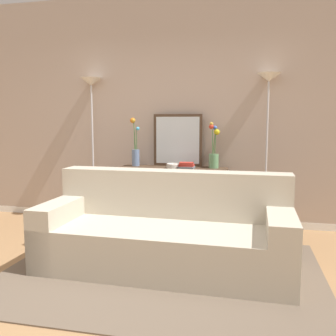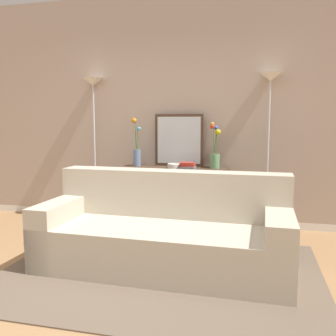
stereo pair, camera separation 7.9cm
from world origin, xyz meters
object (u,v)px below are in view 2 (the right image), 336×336
Objects in this scene: floor_lamp_right at (269,108)px; vase_short_flowers at (215,153)px; console_table at (175,186)px; fruit_bowl at (174,166)px; book_stack at (187,166)px; floor_lamp_left at (94,110)px; couch at (165,234)px; book_row_under_console at (149,221)px; wall_mirror at (179,140)px; vase_tall_flowers at (137,150)px.

vase_short_flowers is (-0.64, -0.09, -0.55)m from floor_lamp_right.
console_table is 0.29m from fruit_bowl.
floor_lamp_right is 9.53× the size of book_stack.
floor_lamp_right is at bearing 9.87° from fruit_bowl.
floor_lamp_left is 2.30m from floor_lamp_right.
book_stack is at bearing 90.58° from couch.
console_table is 1.52m from floor_lamp_right.
console_table is 0.35m from book_stack.
vase_short_flowers reaches higher than book_stack.
floor_lamp_left is (-1.35, 1.41, 1.22)m from couch.
wall_mirror is at bearing 19.21° from book_row_under_console.
vase_tall_flowers is at bearing 169.86° from book_stack.
console_table is 0.60m from wall_mirror.
vase_short_flowers is at bearing -172.04° from floor_lamp_right.
book_row_under_console is at bearing 112.86° from couch.
floor_lamp_left is at bearing -178.60° from wall_mirror.
vase_short_flowers is at bearing 76.66° from couch.
couch reaches higher than book_row_under_console.
floor_lamp_right is 11.39× the size of fruit_bowl.
wall_mirror reaches higher than vase_short_flowers.
wall_mirror is at bearing 166.29° from vase_short_flowers.
wall_mirror is (0.03, 0.13, 0.58)m from console_table.
floor_lamp_left reaches higher than floor_lamp_right.
vase_tall_flowers reaches higher than couch.
wall_mirror is 0.52m from vase_short_flowers.
fruit_bowl is at bearing 98.56° from couch.
fruit_bowl is at bearing -167.70° from vase_short_flowers.
floor_lamp_left is 9.54× the size of book_stack.
floor_lamp_left reaches higher than console_table.
book_row_under_console is at bearing 168.68° from book_stack.
vase_tall_flowers is (0.63, -0.09, -0.53)m from floor_lamp_left.
book_stack is at bearing -56.38° from wall_mirror.
vase_short_flowers reaches higher than book_row_under_console.
wall_mirror is 1.18× the size of vase_short_flowers.
book_row_under_console is (0.16, -0.02, -0.94)m from vase_tall_flowers.
vase_short_flowers is (1.66, -0.09, -0.55)m from floor_lamp_left.
book_row_under_console is (-0.55, 1.30, -0.26)m from couch.
couch is 4.02× the size of vase_short_flowers.
wall_mirror reaches higher than book_stack.
vase_tall_flowers is (-0.71, 1.32, 0.69)m from couch.
console_table reaches higher than book_row_under_console.
floor_lamp_right is 0.85m from vase_short_flowers.
fruit_bowl is at bearing -11.88° from vase_tall_flowers.
vase_short_flowers is at bearing 20.53° from book_stack.
console_table is 8.00× the size of fruit_bowl.
console_table is at bearing -178.44° from vase_short_flowers.
vase_tall_flowers is 1.10× the size of vase_short_flowers.
console_table is 6.70× the size of book_stack.
vase_short_flowers is at bearing -3.07° from floor_lamp_left.
floor_lamp_right is (2.30, 0.00, -0.00)m from floor_lamp_left.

